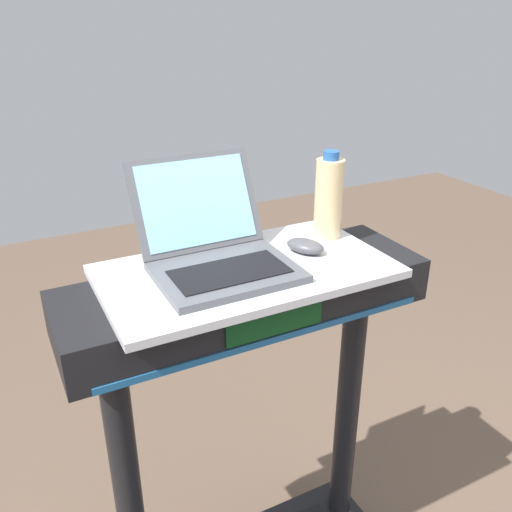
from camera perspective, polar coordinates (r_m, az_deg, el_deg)
desk_board at (r=1.29m, az=-1.01°, el=-1.60°), size 0.68×0.38×0.02m
laptop at (r=1.27m, az=-4.19°, el=0.83°), size 0.32×0.35×0.23m
computer_mouse at (r=1.36m, az=5.19°, el=1.04°), size 0.10×0.12×0.03m
water_bottle at (r=1.44m, az=7.63°, el=6.08°), size 0.07×0.07×0.23m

